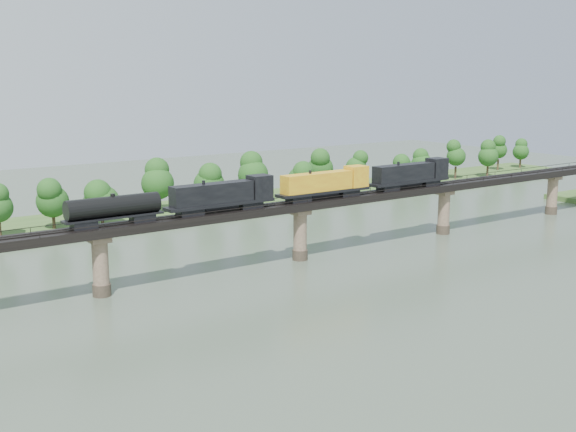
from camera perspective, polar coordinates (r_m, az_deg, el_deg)
ground at (r=118.54m, az=9.60°, el=-6.44°), size 400.00×400.00×0.00m
far_bank at (r=186.40m, az=-9.08°, el=0.33°), size 300.00×24.00×1.60m
bridge at (r=139.16m, az=0.96°, el=-1.30°), size 236.00×30.00×11.50m
bridge_superstructure at (r=137.92m, az=0.97°, el=1.27°), size 220.00×4.90×0.75m
far_treeline at (r=177.61m, az=-10.89°, el=2.35°), size 289.06×17.54×13.60m
freight_train at (r=136.43m, az=0.34°, el=2.23°), size 85.03×3.31×5.85m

